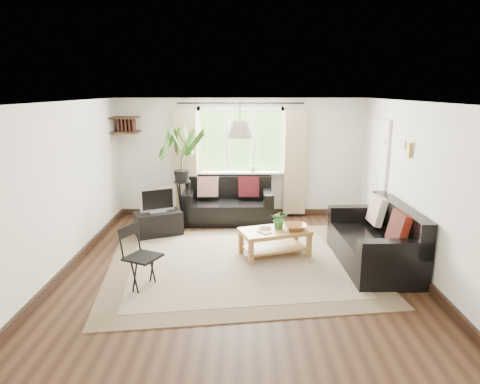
{
  "coord_description": "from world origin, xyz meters",
  "views": [
    {
      "loc": [
        0.03,
        -5.88,
        2.56
      ],
      "look_at": [
        0.0,
        0.4,
        1.05
      ],
      "focal_mm": 32.0,
      "sensor_mm": 36.0,
      "label": 1
    }
  ],
  "objects_px": {
    "sofa_back": "(228,202)",
    "sofa_right": "(373,237)",
    "palm_stand": "(182,177)",
    "folding_chair": "(143,258)",
    "coffee_table": "(275,243)",
    "tv_stand": "(159,224)"
  },
  "relations": [
    {
      "from": "sofa_back",
      "to": "sofa_right",
      "type": "height_order",
      "value": "sofa_right"
    },
    {
      "from": "sofa_right",
      "to": "palm_stand",
      "type": "distance_m",
      "value": 3.66
    },
    {
      "from": "sofa_right",
      "to": "folding_chair",
      "type": "height_order",
      "value": "sofa_right"
    },
    {
      "from": "palm_stand",
      "to": "folding_chair",
      "type": "relative_size",
      "value": 2.25
    },
    {
      "from": "palm_stand",
      "to": "folding_chair",
      "type": "xyz_separation_m",
      "value": [
        -0.15,
        -2.71,
        -0.53
      ]
    },
    {
      "from": "coffee_table",
      "to": "palm_stand",
      "type": "distance_m",
      "value": 2.39
    },
    {
      "from": "tv_stand",
      "to": "coffee_table",
      "type": "bearing_deg",
      "value": -52.25
    },
    {
      "from": "coffee_table",
      "to": "folding_chair",
      "type": "height_order",
      "value": "folding_chair"
    },
    {
      "from": "sofa_back",
      "to": "folding_chair",
      "type": "xyz_separation_m",
      "value": [
        -1.02,
        -2.94,
        0.01
      ]
    },
    {
      "from": "sofa_back",
      "to": "sofa_right",
      "type": "xyz_separation_m",
      "value": [
        2.22,
        -2.14,
        0.03
      ]
    },
    {
      "from": "sofa_right",
      "to": "palm_stand",
      "type": "height_order",
      "value": "palm_stand"
    },
    {
      "from": "coffee_table",
      "to": "tv_stand",
      "type": "distance_m",
      "value": 2.24
    },
    {
      "from": "tv_stand",
      "to": "folding_chair",
      "type": "xyz_separation_m",
      "value": [
        0.21,
        -2.13,
        0.21
      ]
    },
    {
      "from": "coffee_table",
      "to": "tv_stand",
      "type": "height_order",
      "value": "coffee_table"
    },
    {
      "from": "coffee_table",
      "to": "palm_stand",
      "type": "bearing_deg",
      "value": 136.54
    },
    {
      "from": "sofa_back",
      "to": "coffee_table",
      "type": "height_order",
      "value": "sofa_back"
    },
    {
      "from": "sofa_back",
      "to": "folding_chair",
      "type": "bearing_deg",
      "value": -109.91
    },
    {
      "from": "sofa_right",
      "to": "sofa_back",
      "type": "bearing_deg",
      "value": -135.9
    },
    {
      "from": "sofa_back",
      "to": "folding_chair",
      "type": "relative_size",
      "value": 2.06
    },
    {
      "from": "sofa_back",
      "to": "palm_stand",
      "type": "distance_m",
      "value": 1.05
    },
    {
      "from": "coffee_table",
      "to": "folding_chair",
      "type": "bearing_deg",
      "value": -147.65
    },
    {
      "from": "sofa_right",
      "to": "folding_chair",
      "type": "distance_m",
      "value": 3.33
    }
  ]
}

